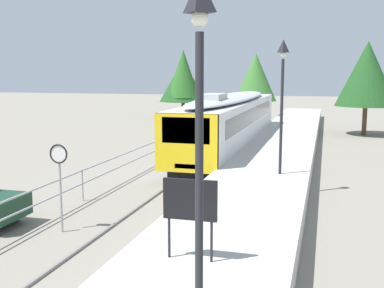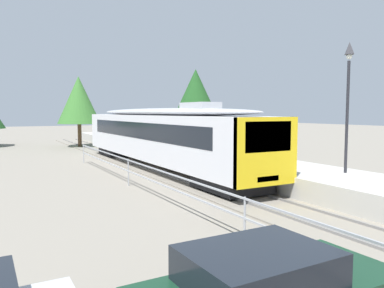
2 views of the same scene
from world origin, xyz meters
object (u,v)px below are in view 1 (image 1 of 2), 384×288
Objects in this scene: platform_lamp_near_end at (199,97)px; platform_lamp_mid_platform at (282,81)px; platform_notice_board at (190,203)px; speed_limit_sign at (59,166)px; commuter_train at (231,118)px.

platform_lamp_near_end is 1.00× the size of platform_lamp_mid_platform.
platform_notice_board is (-1.04, 3.15, -2.44)m from platform_lamp_near_end.
speed_limit_sign is (-6.14, -6.44, -2.50)m from platform_lamp_mid_platform.
platform_notice_board is (-1.04, -9.58, -2.44)m from platform_lamp_mid_platform.
commuter_train reaches higher than speed_limit_sign.
speed_limit_sign is (-6.14, 6.28, -2.50)m from platform_lamp_near_end.
commuter_train is 23.28m from platform_lamp_near_end.
platform_lamp_near_end is 9.13m from speed_limit_sign.
platform_lamp_near_end is at bearing -45.67° from speed_limit_sign.
platform_lamp_mid_platform is at bearing 46.40° from speed_limit_sign.
speed_limit_sign is at bearing 134.33° from platform_lamp_near_end.
platform_lamp_mid_platform is at bearing 90.00° from platform_lamp_near_end.
commuter_train is 19.87m from platform_notice_board.
platform_lamp_near_end is (4.03, -22.80, 2.47)m from commuter_train.
commuter_train is at bearing 111.79° from platform_lamp_mid_platform.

